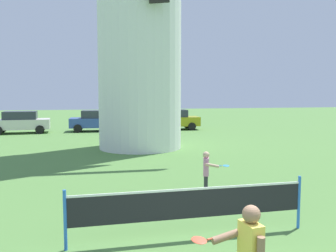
# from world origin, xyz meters

# --- Properties ---
(tennis_net) EXTENTS (4.71, 0.06, 1.10)m
(tennis_net) POSITION_xyz_m (-0.05, 2.39, 0.68)
(tennis_net) COLOR blue
(tennis_net) RESTS_ON ground_plane
(player_far) EXTENTS (0.69, 0.67, 1.22)m
(player_far) POSITION_xyz_m (1.19, 5.05, 0.69)
(player_far) COLOR #333338
(player_far) RESTS_ON ground_plane
(parked_car_cream) EXTENTS (4.03, 2.08, 1.56)m
(parked_car_cream) POSITION_xyz_m (-6.74, 22.40, 0.81)
(parked_car_cream) COLOR silver
(parked_car_cream) RESTS_ON ground_plane
(parked_car_blue) EXTENTS (4.03, 2.05, 1.56)m
(parked_car_blue) POSITION_xyz_m (-1.40, 22.63, 0.81)
(parked_car_blue) COLOR #334C99
(parked_car_blue) RESTS_ON ground_plane
(parked_car_mustard) EXTENTS (4.48, 2.02, 1.56)m
(parked_car_mustard) POSITION_xyz_m (4.27, 22.49, 0.81)
(parked_car_mustard) COLOR #999919
(parked_car_mustard) RESTS_ON ground_plane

